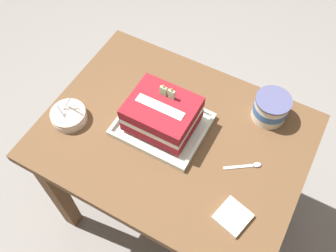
% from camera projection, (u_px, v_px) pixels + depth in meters
% --- Properties ---
extents(ground_plane, '(8.00, 8.00, 0.00)m').
position_uv_depth(ground_plane, '(172.00, 208.00, 1.95)').
color(ground_plane, gray).
extents(dining_table, '(0.94, 0.71, 0.73)m').
position_uv_depth(dining_table, '(173.00, 152.00, 1.44)').
color(dining_table, brown).
rests_on(dining_table, ground_plane).
extents(foil_tray, '(0.31, 0.26, 0.02)m').
position_uv_depth(foil_tray, '(162.00, 125.00, 1.35)').
color(foil_tray, silver).
rests_on(foil_tray, dining_table).
extents(birthday_cake, '(0.23, 0.19, 0.16)m').
position_uv_depth(birthday_cake, '(162.00, 114.00, 1.29)').
color(birthday_cake, maroon).
rests_on(birthday_cake, foil_tray).
extents(bowl_stack, '(0.13, 0.13, 0.09)m').
position_uv_depth(bowl_stack, '(69.00, 116.00, 1.36)').
color(bowl_stack, silver).
rests_on(bowl_stack, dining_table).
extents(ice_cream_tub, '(0.13, 0.13, 0.10)m').
position_uv_depth(ice_cream_tub, '(271.00, 108.00, 1.34)').
color(ice_cream_tub, silver).
rests_on(ice_cream_tub, dining_table).
extents(serving_spoon_near_tray, '(0.12, 0.09, 0.01)m').
position_uv_depth(serving_spoon_near_tray, '(250.00, 166.00, 1.27)').
color(serving_spoon_near_tray, silver).
rests_on(serving_spoon_near_tray, dining_table).
extents(napkin_pile, '(0.12, 0.12, 0.02)m').
position_uv_depth(napkin_pile, '(233.00, 217.00, 1.17)').
color(napkin_pile, silver).
rests_on(napkin_pile, dining_table).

